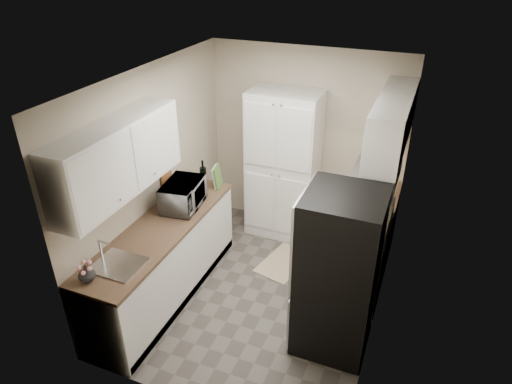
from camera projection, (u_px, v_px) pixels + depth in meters
ground at (261, 291)px, 5.34m from camera, size 3.20×3.20×0.00m
room_shell at (259, 166)px, 4.55m from camera, size 2.64×3.24×2.52m
pantry_cabinet at (283, 166)px, 5.99m from camera, size 0.90×0.55×2.00m
base_cabinet_left at (164, 262)px, 5.10m from camera, size 0.60×2.30×0.88m
countertop_left at (160, 228)px, 4.88m from camera, size 0.63×2.33×0.04m
base_cabinet_right at (368, 225)px, 5.77m from camera, size 0.60×0.80×0.88m
countertop_right at (372, 193)px, 5.55m from camera, size 0.63×0.83×0.04m
electric_range at (354, 258)px, 5.11m from camera, size 0.71×0.78×1.13m
refrigerator at (338, 274)px, 4.29m from camera, size 0.70×0.72×1.70m
microwave at (183, 195)px, 5.16m from camera, size 0.45×0.60×0.31m
wine_bottle at (203, 175)px, 5.59m from camera, size 0.08×0.08×0.32m
flower_vase at (86, 274)px, 4.06m from camera, size 0.16×0.16×0.16m
cutting_board at (218, 176)px, 5.59m from camera, size 0.06×0.22×0.28m
toaster_oven at (369, 187)px, 5.45m from camera, size 0.33×0.39×0.20m
fruit_basket at (369, 175)px, 5.39m from camera, size 0.29×0.29×0.09m
kitchen_mat at (284, 262)px, 5.80m from camera, size 0.62×0.83×0.01m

